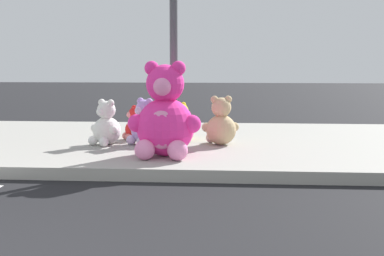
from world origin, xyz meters
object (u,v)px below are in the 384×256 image
object	(u,v)px
plush_tan	(221,125)
plush_white	(106,127)
plush_pink_large	(165,118)
plush_yellow	(180,125)
sign_pole	(174,26)
plush_red	(135,126)
plush_lavender	(144,126)

from	to	relation	value
plush_tan	plush_white	xyz separation A→B (m)	(-1.69, -0.15, -0.02)
plush_pink_large	plush_yellow	bearing A→B (deg)	87.31
sign_pole	plush_yellow	size ratio (longest dim) A/B	5.43
sign_pole	plush_pink_large	xyz separation A→B (m)	(-0.06, -0.59, -1.21)
sign_pole	plush_red	xyz separation A→B (m)	(-0.70, 0.74, -1.48)
plush_pink_large	plush_tan	bearing A→B (deg)	53.84
plush_red	plush_white	distance (m)	0.60
plush_pink_large	plush_red	size ratio (longest dim) A/B	2.28
plush_lavender	plush_yellow	bearing A→B (deg)	45.38
plush_tan	plush_pink_large	bearing A→B (deg)	-126.16
plush_tan	plush_white	distance (m)	1.70
plush_red	plush_white	bearing A→B (deg)	-123.70
plush_red	sign_pole	bearing A→B (deg)	-46.31
plush_red	plush_white	world-z (taller)	plush_white
sign_pole	plush_pink_large	size ratio (longest dim) A/B	2.60
plush_lavender	plush_tan	size ratio (longest dim) A/B	0.95
plush_pink_large	plush_tan	xyz separation A→B (m)	(0.71, 0.97, -0.20)
sign_pole	plush_tan	world-z (taller)	sign_pole
plush_white	sign_pole	bearing A→B (deg)	-12.76
plush_pink_large	plush_yellow	size ratio (longest dim) A/B	2.09
plush_lavender	plush_red	bearing A→B (deg)	117.35
sign_pole	plush_tan	xyz separation A→B (m)	(0.65, 0.38, -1.41)
plush_lavender	plush_white	distance (m)	0.56
plush_yellow	plush_white	size ratio (longest dim) A/B	0.88
plush_tan	plush_white	bearing A→B (deg)	-175.00
plush_lavender	plush_white	world-z (taller)	plush_lavender
plush_pink_large	plush_red	xyz separation A→B (m)	(-0.65, 1.32, -0.28)
plush_pink_large	plush_white	xyz separation A→B (m)	(-0.98, 0.82, -0.22)
plush_pink_large	plush_red	world-z (taller)	plush_pink_large
plush_pink_large	plush_white	size ratio (longest dim) A/B	1.83
sign_pole	plush_lavender	xyz separation A→B (m)	(-0.48, 0.30, -1.42)
sign_pole	plush_tan	bearing A→B (deg)	30.38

